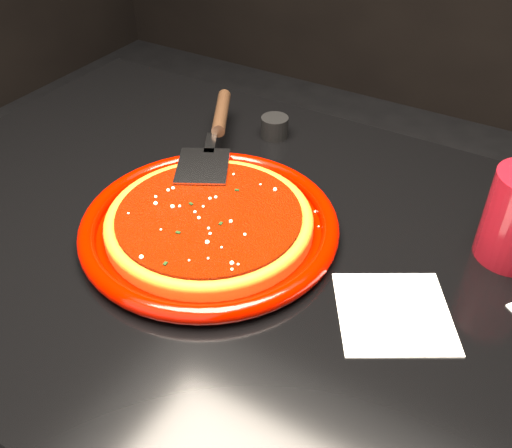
# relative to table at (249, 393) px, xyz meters

# --- Properties ---
(table) EXTENTS (1.20, 0.80, 0.75)m
(table) POSITION_rel_table_xyz_m (0.00, 0.00, 0.00)
(table) COLOR black
(table) RESTS_ON floor
(plate) EXTENTS (0.49, 0.49, 0.03)m
(plate) POSITION_rel_table_xyz_m (-0.05, -0.02, 0.39)
(plate) COLOR #830600
(plate) RESTS_ON table
(pizza_crust) EXTENTS (0.40, 0.40, 0.01)m
(pizza_crust) POSITION_rel_table_xyz_m (-0.05, -0.02, 0.39)
(pizza_crust) COLOR #915213
(pizza_crust) RESTS_ON plate
(pizza_crust_rim) EXTENTS (0.40, 0.40, 0.02)m
(pizza_crust_rim) POSITION_rel_table_xyz_m (-0.05, -0.02, 0.40)
(pizza_crust_rim) COLOR #915213
(pizza_crust_rim) RESTS_ON plate
(pizza_sauce) EXTENTS (0.35, 0.35, 0.01)m
(pizza_sauce) POSITION_rel_table_xyz_m (-0.05, -0.02, 0.41)
(pizza_sauce) COLOR #710E00
(pizza_sauce) RESTS_ON plate
(parmesan_dusting) EXTENTS (0.26, 0.26, 0.01)m
(parmesan_dusting) POSITION_rel_table_xyz_m (-0.05, -0.02, 0.41)
(parmesan_dusting) COLOR beige
(parmesan_dusting) RESTS_ON plate
(basil_flecks) EXTENTS (0.23, 0.23, 0.00)m
(basil_flecks) POSITION_rel_table_xyz_m (-0.05, -0.02, 0.41)
(basil_flecks) COLOR black
(basil_flecks) RESTS_ON plate
(pizza_server) EXTENTS (0.25, 0.35, 0.03)m
(pizza_server) POSITION_rel_table_xyz_m (-0.16, 0.16, 0.42)
(pizza_server) COLOR #BABDC2
(pizza_server) RESTS_ON plate
(napkin_a) EXTENTS (0.19, 0.19, 0.00)m
(napkin_a) POSITION_rel_table_xyz_m (0.23, -0.03, 0.38)
(napkin_a) COLOR white
(napkin_a) RESTS_ON table
(ramekin) EXTENTS (0.05, 0.05, 0.04)m
(ramekin) POSITION_rel_table_xyz_m (-0.11, 0.27, 0.39)
(ramekin) COLOR black
(ramekin) RESTS_ON table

